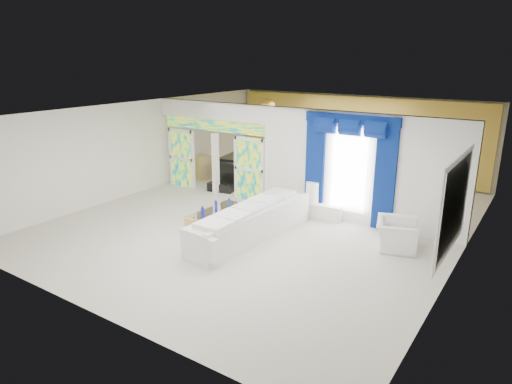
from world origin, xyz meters
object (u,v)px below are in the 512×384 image
Objects in this scene: coffee_table at (216,217)px; armchair at (396,234)px; grand_piano at (248,168)px; console_table at (321,211)px; white_sofa at (251,224)px.

coffee_table is 1.68× the size of armchair.
grand_piano is (-6.35, 2.94, 0.15)m from armchair.
console_table is (2.15, 2.04, 0.01)m from coffee_table.
white_sofa reaches higher than coffee_table.
grand_piano is at bearing 48.35° from armchair.
console_table is at bearing 76.78° from white_sofa.
white_sofa is 1.39m from coffee_table.
white_sofa is at bearing -108.75° from console_table.
console_table is 4.45m from grand_piano.
grand_piano reaches higher than armchair.
white_sofa is 3.51m from armchair.
console_table is 2.57m from armchair.
grand_piano is at bearing 152.66° from console_table.
white_sofa is 2.48m from console_table.
white_sofa is 3.69× the size of armchair.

